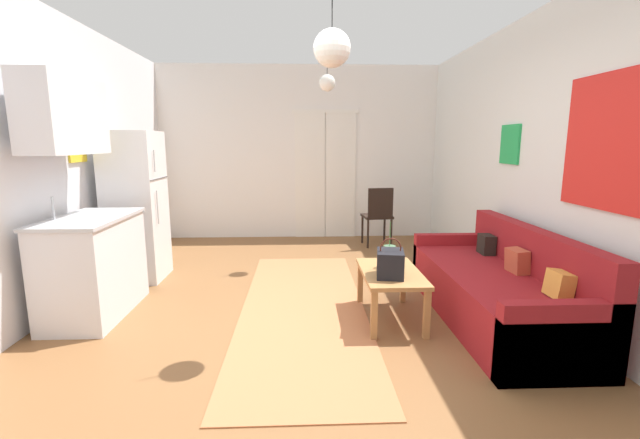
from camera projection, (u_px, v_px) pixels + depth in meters
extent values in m
cube|color=brown|center=(298.00, 340.00, 3.52)|extent=(5.07, 8.00, 0.10)
cube|color=white|center=(299.00, 153.00, 6.94)|extent=(4.67, 0.10, 2.78)
cube|color=white|center=(310.00, 176.00, 6.96)|extent=(0.49, 0.02, 2.03)
cube|color=white|center=(341.00, 176.00, 6.98)|extent=(0.49, 0.02, 2.03)
cube|color=white|center=(325.00, 111.00, 6.78)|extent=(1.08, 0.03, 0.06)
cube|color=silver|center=(584.00, 165.00, 3.35)|extent=(0.10, 7.60, 2.78)
cube|color=red|center=(605.00, 142.00, 3.03)|extent=(0.02, 0.87, 0.97)
cube|color=green|center=(510.00, 144.00, 4.42)|extent=(0.02, 0.38, 0.41)
cube|color=yellow|center=(76.00, 142.00, 4.25)|extent=(0.02, 0.32, 0.40)
cube|color=#B26B42|center=(303.00, 308.00, 4.05)|extent=(1.16, 3.44, 0.01)
cube|color=maroon|center=(491.00, 296.00, 3.74)|extent=(0.84, 2.14, 0.44)
cube|color=maroon|center=(531.00, 275.00, 3.72)|extent=(0.15, 2.14, 0.83)
cube|color=maroon|center=(561.00, 343.00, 2.74)|extent=(0.84, 0.11, 0.57)
cube|color=maroon|center=(452.00, 259.00, 4.73)|extent=(0.84, 0.11, 0.57)
cube|color=gold|center=(559.00, 285.00, 3.09)|extent=(0.15, 0.20, 0.21)
cube|color=#B74C33|center=(517.00, 261.00, 3.68)|extent=(0.15, 0.21, 0.21)
cube|color=black|center=(486.00, 244.00, 4.30)|extent=(0.13, 0.20, 0.20)
cube|color=#A87542|center=(391.00, 273.00, 3.74)|extent=(0.51, 0.88, 0.04)
cube|color=#A87542|center=(374.00, 315.00, 3.37)|extent=(0.05, 0.05, 0.41)
cube|color=#A87542|center=(427.00, 314.00, 3.39)|extent=(0.05, 0.05, 0.41)
cube|color=#A87542|center=(360.00, 283.00, 4.16)|extent=(0.05, 0.05, 0.41)
cube|color=#A87542|center=(403.00, 282.00, 4.18)|extent=(0.05, 0.05, 0.41)
cylinder|color=#47704C|center=(389.00, 256.00, 3.84)|extent=(0.11, 0.11, 0.20)
cylinder|color=#477F42|center=(390.00, 234.00, 3.80)|extent=(0.01, 0.01, 0.22)
cube|color=black|center=(390.00, 264.00, 3.57)|extent=(0.27, 0.32, 0.22)
torus|color=#512319|center=(391.00, 249.00, 3.55)|extent=(0.18, 0.01, 0.18)
cube|color=white|center=(136.00, 207.00, 4.81)|extent=(0.56, 0.60, 1.69)
cube|color=#4C4C51|center=(159.00, 178.00, 4.77)|extent=(0.01, 0.58, 0.01)
cylinder|color=#B7BABF|center=(154.00, 161.00, 4.57)|extent=(0.02, 0.02, 0.24)
cylinder|color=#B7BABF|center=(158.00, 207.00, 4.66)|extent=(0.02, 0.02, 0.37)
cube|color=silver|center=(94.00, 268.00, 3.85)|extent=(0.56, 1.06, 0.88)
cube|color=#B7BABF|center=(89.00, 219.00, 3.77)|extent=(0.59, 1.09, 0.03)
cube|color=#999BA0|center=(82.00, 226.00, 3.64)|extent=(0.36, 0.40, 0.10)
cylinder|color=#B7BABF|center=(53.00, 208.00, 3.60)|extent=(0.02, 0.02, 0.20)
cube|color=silver|center=(64.00, 115.00, 3.60)|extent=(0.32, 0.95, 0.66)
cylinder|color=black|center=(384.00, 228.00, 6.71)|extent=(0.03, 0.03, 0.44)
cylinder|color=black|center=(362.00, 229.00, 6.66)|extent=(0.03, 0.03, 0.44)
cylinder|color=black|center=(391.00, 233.00, 6.38)|extent=(0.03, 0.03, 0.44)
cylinder|color=black|center=(368.00, 234.00, 6.33)|extent=(0.03, 0.03, 0.44)
cube|color=black|center=(377.00, 216.00, 6.48)|extent=(0.46, 0.44, 0.04)
cube|color=black|center=(381.00, 203.00, 6.26)|extent=(0.38, 0.07, 0.44)
sphere|color=white|center=(332.00, 48.00, 3.04)|extent=(0.27, 0.27, 0.27)
cylinder|color=black|center=(327.00, 57.00, 5.14)|extent=(0.01, 0.01, 0.39)
sphere|color=white|center=(327.00, 83.00, 5.20)|extent=(0.20, 0.20, 0.20)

